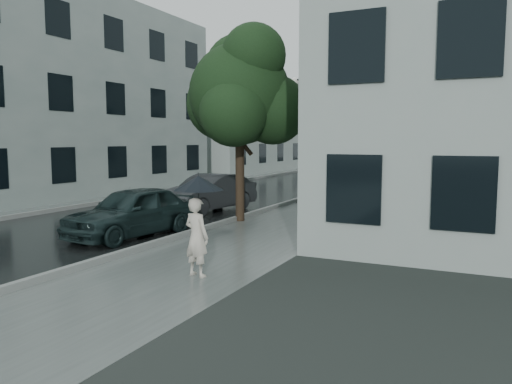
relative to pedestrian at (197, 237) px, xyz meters
The scene contains 15 objects.
ground 1.53m from the pedestrian, 130.69° to the left, with size 120.00×120.00×0.00m, color black.
sidewalk 13.04m from the pedestrian, 92.69° to the left, with size 3.50×60.00×0.01m, color slate.
kerb_near 13.24m from the pedestrian, 100.61° to the left, with size 0.15×60.00×0.15m, color slate.
asphalt_road 14.31m from the pedestrian, 114.54° to the left, with size 6.85×60.00×0.00m, color black.
kerb_far 16.08m from the pedestrian, 125.97° to the left, with size 0.15×60.00×0.15m, color slate.
sidewalk_far 16.64m from the pedestrian, 128.55° to the left, with size 1.70×60.00×0.01m, color #4C5451.
building_near 21.34m from the pedestrian, 77.32° to the left, with size 7.02×36.00×9.00m.
building_far_a 17.63m from the pedestrian, 148.40° to the left, with size 7.02×20.00×9.50m.
building_far_b 34.43m from the pedestrian, 115.27° to the left, with size 7.02×18.00×8.00m.
pedestrian is the anchor object (origin of this frame).
umbrella 1.05m from the pedestrian, 49.02° to the left, with size 1.01×1.01×1.09m.
street_tree 7.65m from the pedestrian, 109.69° to the left, with size 4.25×3.86×6.25m.
lamp_post 12.99m from the pedestrian, 101.07° to the left, with size 0.84×0.40×5.37m.
car_near 4.63m from the pedestrian, 144.31° to the left, with size 1.63×4.06×1.38m, color black.
car_far 8.96m from the pedestrian, 119.10° to the left, with size 1.45×4.17×1.37m, color #272A2C.
Camera 1 is at (5.99, -9.11, 2.66)m, focal length 35.00 mm.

